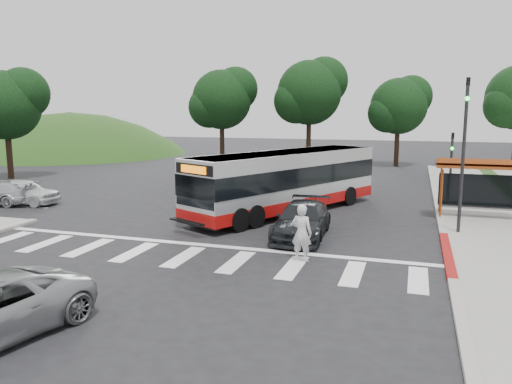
% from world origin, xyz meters
% --- Properties ---
extents(ground, '(140.00, 140.00, 0.00)m').
position_xyz_m(ground, '(0.00, 0.00, 0.00)').
color(ground, black).
rests_on(ground, ground).
extents(sidewalk_east, '(4.00, 40.00, 0.12)m').
position_xyz_m(sidewalk_east, '(11.00, 8.00, 0.06)').
color(sidewalk_east, gray).
rests_on(sidewalk_east, ground).
extents(curb_east, '(0.30, 40.00, 0.15)m').
position_xyz_m(curb_east, '(9.00, 8.00, 0.07)').
color(curb_east, '#9E9991').
rests_on(curb_east, ground).
extents(curb_east_red, '(0.32, 6.00, 0.15)m').
position_xyz_m(curb_east_red, '(9.00, -2.00, 0.08)').
color(curb_east_red, maroon).
rests_on(curb_east_red, ground).
extents(hillside_nw, '(44.00, 44.00, 10.00)m').
position_xyz_m(hillside_nw, '(-32.00, 30.00, 0.00)').
color(hillside_nw, '#254115').
rests_on(hillside_nw, ground).
extents(crosswalk_ladder, '(18.00, 2.60, 0.01)m').
position_xyz_m(crosswalk_ladder, '(0.00, -5.00, 0.01)').
color(crosswalk_ladder, silver).
rests_on(crosswalk_ladder, ground).
extents(bus_shelter, '(4.20, 1.60, 2.86)m').
position_xyz_m(bus_shelter, '(10.80, 5.10, 2.35)').
color(bus_shelter, '#974219').
rests_on(bus_shelter, sidewalk_east).
extents(traffic_signal_ne_tall, '(0.18, 0.37, 6.50)m').
position_xyz_m(traffic_signal_ne_tall, '(9.60, 1.49, 3.88)').
color(traffic_signal_ne_tall, black).
rests_on(traffic_signal_ne_tall, ground).
extents(traffic_signal_ne_short, '(0.18, 0.37, 4.00)m').
position_xyz_m(traffic_signal_ne_short, '(9.60, 8.49, 2.48)').
color(traffic_signal_ne_short, black).
rests_on(traffic_signal_ne_short, ground).
extents(tree_north_a, '(6.60, 6.15, 10.17)m').
position_xyz_m(tree_north_a, '(-1.92, 26.07, 6.92)').
color(tree_north_a, black).
rests_on(tree_north_a, ground).
extents(tree_north_b, '(5.72, 5.33, 8.43)m').
position_xyz_m(tree_north_b, '(6.07, 28.06, 5.66)').
color(tree_north_b, black).
rests_on(tree_north_b, ground).
extents(tree_north_c, '(6.16, 5.74, 9.30)m').
position_xyz_m(tree_north_c, '(-9.92, 24.06, 6.29)').
color(tree_north_c, black).
rests_on(tree_north_c, ground).
extents(tree_west_a, '(5.72, 5.33, 8.43)m').
position_xyz_m(tree_west_a, '(-21.93, 10.06, 5.66)').
color(tree_west_a, black).
rests_on(tree_west_a, ground).
extents(transit_bus, '(7.64, 11.98, 3.12)m').
position_xyz_m(transit_bus, '(1.53, 3.84, 1.56)').
color(transit_bus, '#B1B3B6').
rests_on(transit_bus, ground).
extents(pedestrian, '(0.79, 0.58, 2.00)m').
position_xyz_m(pedestrian, '(4.11, -4.16, 1.00)').
color(pedestrian, silver).
rests_on(pedestrian, ground).
extents(dark_sedan, '(2.22, 4.98, 1.42)m').
position_xyz_m(dark_sedan, '(3.40, -0.87, 0.71)').
color(dark_sedan, black).
rests_on(dark_sedan, ground).
extents(west_car_white, '(4.26, 1.85, 1.43)m').
position_xyz_m(west_car_white, '(-13.05, 1.50, 0.71)').
color(west_car_white, silver).
rests_on(west_car_white, ground).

